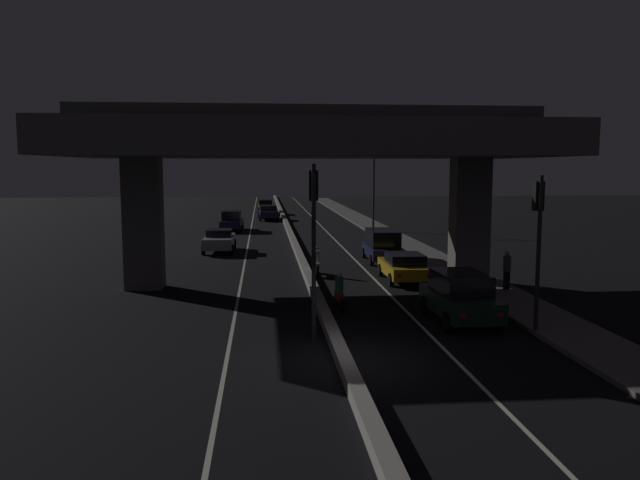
% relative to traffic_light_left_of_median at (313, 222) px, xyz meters
% --- Properties ---
extents(ground_plane, '(200.00, 200.00, 0.00)m').
position_rel_traffic_light_left_of_median_xyz_m(ground_plane, '(0.60, -2.29, -3.79)').
color(ground_plane, black).
extents(lane_line_left_inner, '(0.12, 126.00, 0.00)m').
position_rel_traffic_light_left_of_median_xyz_m(lane_line_left_inner, '(-2.65, 32.71, -3.79)').
color(lane_line_left_inner, beige).
rests_on(lane_line_left_inner, ground_plane).
extents(lane_line_right_inner, '(0.12, 126.00, 0.00)m').
position_rel_traffic_light_left_of_median_xyz_m(lane_line_right_inner, '(3.86, 32.71, -3.79)').
color(lane_line_right_inner, beige).
rests_on(lane_line_right_inner, ground_plane).
extents(median_divider, '(0.41, 126.00, 0.36)m').
position_rel_traffic_light_left_of_median_xyz_m(median_divider, '(0.60, 32.71, -3.61)').
color(median_divider, gray).
rests_on(median_divider, ground_plane).
extents(sidewalk_right, '(2.45, 126.00, 0.16)m').
position_rel_traffic_light_left_of_median_xyz_m(sidewalk_right, '(8.44, 25.71, -3.71)').
color(sidewalk_right, '#5B5956').
rests_on(sidewalk_right, ground_plane).
extents(elevated_overpass, '(21.76, 10.37, 8.30)m').
position_rel_traffic_light_left_of_median_xyz_m(elevated_overpass, '(0.60, 9.17, 2.65)').
color(elevated_overpass, '#5B5956').
rests_on(elevated_overpass, ground_plane).
extents(traffic_light_left_of_median, '(0.30, 0.49, 5.59)m').
position_rel_traffic_light_left_of_median_xyz_m(traffic_light_left_of_median, '(0.00, 0.00, 0.00)').
color(traffic_light_left_of_median, black).
rests_on(traffic_light_left_of_median, ground_plane).
extents(traffic_light_right_of_median, '(0.30, 0.49, 5.23)m').
position_rel_traffic_light_left_of_median_xyz_m(traffic_light_right_of_median, '(7.31, 0.00, -0.23)').
color(traffic_light_right_of_median, black).
rests_on(traffic_light_right_of_median, ground_plane).
extents(street_lamp, '(2.71, 0.32, 7.03)m').
position_rel_traffic_light_left_of_median_xyz_m(street_lamp, '(7.61, 34.29, 0.47)').
color(street_lamp, '#2D2D30').
rests_on(street_lamp, ground_plane).
extents(car_dark_green_lead, '(2.09, 4.13, 1.79)m').
position_rel_traffic_light_left_of_median_xyz_m(car_dark_green_lead, '(5.37, 1.80, -2.86)').
color(car_dark_green_lead, black).
rests_on(car_dark_green_lead, ground_plane).
extents(car_taxi_yellow_second, '(2.07, 4.21, 1.35)m').
position_rel_traffic_light_left_of_median_xyz_m(car_taxi_yellow_second, '(5.22, 9.93, -3.08)').
color(car_taxi_yellow_second, gold).
rests_on(car_taxi_yellow_second, ground_plane).
extents(car_dark_blue_third, '(2.07, 4.63, 1.84)m').
position_rel_traffic_light_left_of_median_xyz_m(car_dark_blue_third, '(5.39, 16.31, -2.82)').
color(car_dark_blue_third, '#141938').
rests_on(car_dark_blue_third, ground_plane).
extents(car_silver_lead_oncoming, '(2.02, 4.33, 1.47)m').
position_rel_traffic_light_left_of_median_xyz_m(car_silver_lead_oncoming, '(-4.41, 21.27, -3.03)').
color(car_silver_lead_oncoming, gray).
rests_on(car_silver_lead_oncoming, ground_plane).
extents(car_dark_blue_second_oncoming, '(1.98, 4.45, 1.76)m').
position_rel_traffic_light_left_of_median_xyz_m(car_dark_blue_second_oncoming, '(-4.27, 34.93, -2.89)').
color(car_dark_blue_second_oncoming, '#141938').
rests_on(car_dark_blue_second_oncoming, ground_plane).
extents(car_dark_blue_third_oncoming, '(2.19, 4.89, 1.50)m').
position_rel_traffic_light_left_of_median_xyz_m(car_dark_blue_third_oncoming, '(-1.02, 46.03, -3.00)').
color(car_dark_blue_third_oncoming, '#141938').
rests_on(car_dark_blue_third_oncoming, ground_plane).
extents(car_taxi_yellow_fourth_oncoming, '(1.88, 4.49, 1.71)m').
position_rel_traffic_light_left_of_median_xyz_m(car_taxi_yellow_fourth_oncoming, '(-1.25, 54.41, -2.87)').
color(car_taxi_yellow_fourth_oncoming, gold).
rests_on(car_taxi_yellow_fourth_oncoming, ground_plane).
extents(motorcycle_red_filtering_near, '(0.33, 1.89, 1.48)m').
position_rel_traffic_light_left_of_median_xyz_m(motorcycle_red_filtering_near, '(1.35, 4.25, -3.16)').
color(motorcycle_red_filtering_near, black).
rests_on(motorcycle_red_filtering_near, ground_plane).
extents(motorcycle_white_filtering_mid, '(0.33, 1.91, 1.49)m').
position_rel_traffic_light_left_of_median_xyz_m(motorcycle_white_filtering_mid, '(1.13, 11.82, -3.16)').
color(motorcycle_white_filtering_mid, black).
rests_on(motorcycle_white_filtering_mid, ground_plane).
extents(pedestrian_on_sidewalk, '(0.34, 0.34, 1.69)m').
position_rel_traffic_light_left_of_median_xyz_m(pedestrian_on_sidewalk, '(9.04, 6.69, -2.79)').
color(pedestrian_on_sidewalk, black).
rests_on(pedestrian_on_sidewalk, sidewalk_right).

